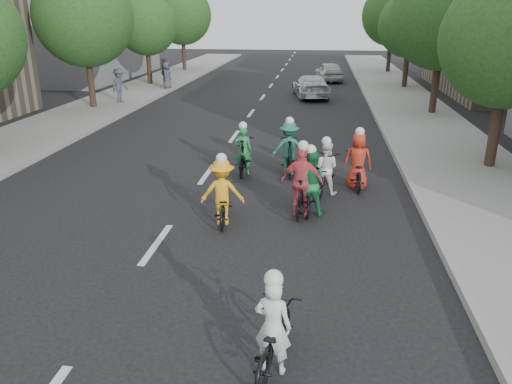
% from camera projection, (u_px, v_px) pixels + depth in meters
% --- Properties ---
extents(ground, '(120.00, 120.00, 0.00)m').
position_uv_depth(ground, '(156.00, 244.00, 10.78)').
color(ground, black).
rests_on(ground, ground).
extents(sidewalk_left, '(4.00, 80.00, 0.15)m').
position_uv_depth(sidewalk_left, '(47.00, 129.00, 21.04)').
color(sidewalk_left, gray).
rests_on(sidewalk_left, ground).
extents(curb_left, '(0.18, 80.00, 0.18)m').
position_uv_depth(curb_left, '(91.00, 130.00, 20.80)').
color(curb_left, '#999993').
rests_on(curb_left, ground).
extents(sidewalk_right, '(4.00, 80.00, 0.15)m').
position_uv_depth(sidewalk_right, '(439.00, 141.00, 19.13)').
color(sidewalk_right, gray).
rests_on(sidewalk_right, ground).
extents(curb_right, '(0.18, 80.00, 0.18)m').
position_uv_depth(curb_right, '(388.00, 139.00, 19.36)').
color(curb_right, '#999993').
rests_on(curb_right, ground).
extents(bldg_sw, '(10.00, 14.00, 8.00)m').
position_uv_depth(bldg_sw, '(64.00, 23.00, 37.46)').
color(bldg_sw, slate).
rests_on(bldg_sw, ground).
extents(tree_l_3, '(4.80, 4.80, 6.93)m').
position_uv_depth(tree_l_3, '(84.00, 17.00, 24.22)').
color(tree_l_3, black).
rests_on(tree_l_3, ground).
extents(tree_l_4, '(4.00, 4.00, 5.97)m').
position_uv_depth(tree_l_4, '(146.00, 25.00, 32.81)').
color(tree_l_4, black).
rests_on(tree_l_4, ground).
extents(tree_l_5, '(4.80, 4.80, 6.93)m').
position_uv_depth(tree_l_5, '(182.00, 15.00, 41.02)').
color(tree_l_5, black).
rests_on(tree_l_5, ground).
extents(tree_r_0, '(4.00, 4.00, 5.97)m').
position_uv_depth(tree_r_0, '(510.00, 40.00, 14.54)').
color(tree_r_0, black).
rests_on(tree_r_0, ground).
extents(tree_r_1, '(4.80, 4.80, 6.93)m').
position_uv_depth(tree_r_1, '(443.00, 17.00, 22.75)').
color(tree_r_1, black).
rests_on(tree_r_1, ground).
extents(tree_r_2, '(4.00, 4.00, 5.97)m').
position_uv_depth(tree_r_2, '(410.00, 25.00, 31.34)').
color(tree_r_2, black).
rests_on(tree_r_2, ground).
extents(tree_r_3, '(4.80, 4.80, 6.93)m').
position_uv_depth(tree_r_3, '(392.00, 15.00, 39.55)').
color(tree_r_3, black).
rests_on(tree_r_3, ground).
extents(cyclist_0, '(0.87, 1.74, 1.57)m').
position_uv_depth(cyclist_0, '(273.00, 335.00, 6.90)').
color(cyclist_0, black).
rests_on(cyclist_0, ground).
extents(cyclist_1, '(0.79, 1.51, 1.77)m').
position_uv_depth(cyclist_1, '(309.00, 188.00, 12.24)').
color(cyclist_1, black).
rests_on(cyclist_1, ground).
extents(cyclist_2, '(1.08, 1.70, 1.73)m').
position_uv_depth(cyclist_2, '(223.00, 198.00, 11.68)').
color(cyclist_2, black).
rests_on(cyclist_2, ground).
extents(cyclist_3, '(1.06, 1.67, 1.89)m').
position_uv_depth(cyclist_3, '(302.00, 188.00, 12.13)').
color(cyclist_3, black).
rests_on(cyclist_3, ground).
extents(cyclist_4, '(0.81, 1.83, 1.76)m').
position_uv_depth(cyclist_4, '(357.00, 167.00, 14.11)').
color(cyclist_4, black).
rests_on(cyclist_4, ground).
extents(cyclist_5, '(0.60, 1.90, 1.65)m').
position_uv_depth(cyclist_5, '(244.00, 154.00, 15.31)').
color(cyclist_5, black).
rests_on(cyclist_5, ground).
extents(cyclist_6, '(1.03, 1.99, 1.60)m').
position_uv_depth(cyclist_6, '(325.00, 172.00, 13.71)').
color(cyclist_6, black).
rests_on(cyclist_6, ground).
extents(cyclist_7, '(1.12, 1.89, 1.79)m').
position_uv_depth(cyclist_7, '(289.00, 152.00, 15.29)').
color(cyclist_7, black).
rests_on(cyclist_7, ground).
extents(follow_car_lead, '(2.56, 4.69, 1.29)m').
position_uv_depth(follow_car_lead, '(311.00, 86.00, 29.23)').
color(follow_car_lead, silver).
rests_on(follow_car_lead, ground).
extents(follow_car_trail, '(2.29, 4.24, 1.37)m').
position_uv_depth(follow_car_trail, '(329.00, 71.00, 36.16)').
color(follow_car_trail, silver).
rests_on(follow_car_trail, ground).
extents(spectator_0, '(0.97, 1.31, 1.81)m').
position_uv_depth(spectator_0, '(120.00, 85.00, 26.63)').
color(spectator_0, '#4E4C59').
rests_on(spectator_0, sidewalk_left).
extents(spectator_1, '(0.77, 1.17, 1.84)m').
position_uv_depth(spectator_1, '(164.00, 72.00, 32.62)').
color(spectator_1, '#4B4A57').
rests_on(spectator_1, sidewalk_left).
extents(spectator_2, '(0.58, 0.83, 1.63)m').
position_uv_depth(spectator_2, '(167.00, 75.00, 31.52)').
color(spectator_2, '#474853').
rests_on(spectator_2, sidewalk_left).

